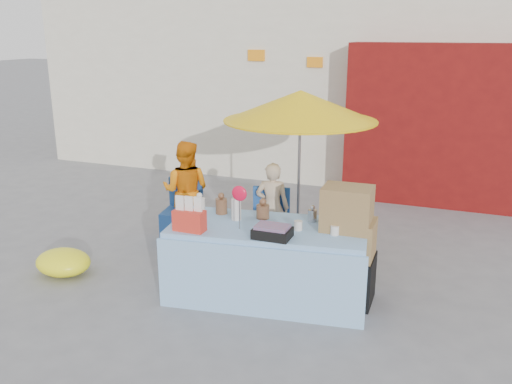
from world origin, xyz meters
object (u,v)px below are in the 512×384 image
at_px(chair_left, 182,224).
at_px(market_table, 267,260).
at_px(box_stack, 347,250).
at_px(chair_right, 268,236).
at_px(umbrella, 300,106).
at_px(vendor_orange, 186,191).
at_px(vendor_beige, 272,208).

bearing_deg(chair_left, market_table, -42.94).
bearing_deg(chair_left, box_stack, -29.22).
relative_size(chair_left, chair_right, 1.00).
bearing_deg(umbrella, market_table, -86.94).
relative_size(market_table, chair_left, 2.62).
distance_m(vendor_orange, box_stack, 2.64).
bearing_deg(vendor_beige, chair_left, -3.37).
bearing_deg(vendor_beige, umbrella, -162.93).
bearing_deg(box_stack, market_table, -166.23).
height_order(chair_right, vendor_orange, vendor_orange).
bearing_deg(vendor_orange, box_stack, 148.01).
distance_m(market_table, chair_right, 1.15).
distance_m(chair_right, umbrella, 1.69).
relative_size(chair_right, umbrella, 0.41).
distance_m(chair_left, vendor_orange, 0.45).
bearing_deg(umbrella, chair_right, -136.77).
height_order(market_table, chair_left, market_table).
height_order(chair_right, umbrella, umbrella).
bearing_deg(market_table, umbrella, 84.99).
distance_m(umbrella, box_stack, 1.96).
bearing_deg(umbrella, box_stack, -52.62).
bearing_deg(box_stack, chair_right, 143.65).
distance_m(chair_right, vendor_beige, 0.37).
distance_m(market_table, vendor_orange, 2.04).
bearing_deg(market_table, box_stack, 5.70).
distance_m(market_table, box_stack, 0.85).
xyz_separation_m(chair_right, umbrella, (0.30, 0.28, 1.64)).
height_order(chair_right, box_stack, box_stack).
height_order(market_table, chair_right, market_table).
bearing_deg(vendor_orange, chair_left, 79.40).
height_order(market_table, vendor_orange, vendor_orange).
relative_size(market_table, vendor_orange, 1.62).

